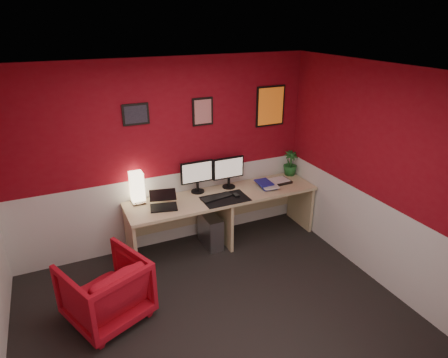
# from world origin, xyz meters

# --- Properties ---
(ground) EXTENTS (4.00, 3.50, 0.01)m
(ground) POSITION_xyz_m (0.00, 0.00, 0.00)
(ground) COLOR black
(ground) RESTS_ON ground
(ceiling) EXTENTS (4.00, 3.50, 0.01)m
(ceiling) POSITION_xyz_m (0.00, 0.00, 2.50)
(ceiling) COLOR white
(ceiling) RESTS_ON ground
(wall_back) EXTENTS (4.00, 0.01, 2.50)m
(wall_back) POSITION_xyz_m (0.00, 1.75, 1.25)
(wall_back) COLOR maroon
(wall_back) RESTS_ON ground
(wall_right) EXTENTS (0.01, 3.50, 2.50)m
(wall_right) POSITION_xyz_m (2.00, 0.00, 1.25)
(wall_right) COLOR maroon
(wall_right) RESTS_ON ground
(wainscot_back) EXTENTS (4.00, 0.01, 1.00)m
(wainscot_back) POSITION_xyz_m (0.00, 1.75, 0.50)
(wainscot_back) COLOR silver
(wainscot_back) RESTS_ON ground
(wainscot_right) EXTENTS (0.01, 3.50, 1.00)m
(wainscot_right) POSITION_xyz_m (2.00, 0.00, 0.50)
(wainscot_right) COLOR silver
(wainscot_right) RESTS_ON ground
(desk) EXTENTS (2.60, 0.65, 0.73)m
(desk) POSITION_xyz_m (0.68, 1.41, 0.36)
(desk) COLOR tan
(desk) RESTS_ON ground
(shoji_lamp) EXTENTS (0.16, 0.16, 0.40)m
(shoji_lamp) POSITION_xyz_m (-0.41, 1.63, 0.93)
(shoji_lamp) COLOR #FFE5B2
(shoji_lamp) RESTS_ON desk
(laptop) EXTENTS (0.37, 0.30, 0.22)m
(laptop) POSITION_xyz_m (-0.15, 1.36, 0.84)
(laptop) COLOR black
(laptop) RESTS_ON desk
(monitor_left) EXTENTS (0.45, 0.06, 0.58)m
(monitor_left) POSITION_xyz_m (0.40, 1.63, 1.02)
(monitor_left) COLOR black
(monitor_left) RESTS_ON desk
(monitor_right) EXTENTS (0.45, 0.06, 0.58)m
(monitor_right) POSITION_xyz_m (0.85, 1.60, 1.02)
(monitor_right) COLOR black
(monitor_right) RESTS_ON desk
(desk_mat) EXTENTS (0.60, 0.38, 0.01)m
(desk_mat) POSITION_xyz_m (0.65, 1.28, 0.73)
(desk_mat) COLOR black
(desk_mat) RESTS_ON desk
(keyboard) EXTENTS (0.44, 0.21, 0.02)m
(keyboard) POSITION_xyz_m (0.56, 1.34, 0.74)
(keyboard) COLOR black
(keyboard) RESTS_ON desk_mat
(mouse) EXTENTS (0.06, 0.10, 0.03)m
(mouse) POSITION_xyz_m (0.81, 1.28, 0.75)
(mouse) COLOR black
(mouse) RESTS_ON desk_mat
(book_bottom) EXTENTS (0.24, 0.30, 0.03)m
(book_bottom) POSITION_xyz_m (1.25, 1.39, 0.74)
(book_bottom) COLOR navy
(book_bottom) RESTS_ON desk
(book_middle) EXTENTS (0.26, 0.33, 0.02)m
(book_middle) POSITION_xyz_m (1.24, 1.37, 0.77)
(book_middle) COLOR silver
(book_middle) RESTS_ON book_bottom
(book_top) EXTENTS (0.20, 0.27, 0.02)m
(book_top) POSITION_xyz_m (1.21, 1.41, 0.79)
(book_top) COLOR navy
(book_top) RESTS_ON book_middle
(zen_tray) EXTENTS (0.36, 0.26, 0.03)m
(zen_tray) POSITION_xyz_m (1.56, 1.45, 0.74)
(zen_tray) COLOR black
(zen_tray) RESTS_ON desk
(potted_plant) EXTENTS (0.23, 0.23, 0.37)m
(potted_plant) POSITION_xyz_m (1.88, 1.63, 0.91)
(potted_plant) COLOR #19591E
(potted_plant) RESTS_ON desk
(pc_tower) EXTENTS (0.21, 0.46, 0.45)m
(pc_tower) POSITION_xyz_m (0.49, 1.41, 0.23)
(pc_tower) COLOR #99999E
(pc_tower) RESTS_ON ground
(armchair) EXTENTS (0.98, 0.99, 0.69)m
(armchair) POSITION_xyz_m (-1.03, 0.56, 0.35)
(armchair) COLOR #B41321
(armchair) RESTS_ON ground
(art_left) EXTENTS (0.32, 0.02, 0.26)m
(art_left) POSITION_xyz_m (-0.32, 1.74, 1.85)
(art_left) COLOR black
(art_left) RESTS_ON wall_back
(art_center) EXTENTS (0.28, 0.02, 0.36)m
(art_center) POSITION_xyz_m (0.54, 1.74, 1.80)
(art_center) COLOR red
(art_center) RESTS_ON wall_back
(art_right) EXTENTS (0.44, 0.02, 0.56)m
(art_right) POSITION_xyz_m (1.55, 1.74, 1.78)
(art_right) COLOR orange
(art_right) RESTS_ON wall_back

